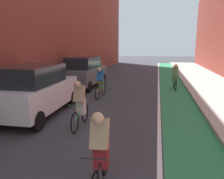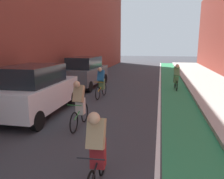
{
  "view_description": "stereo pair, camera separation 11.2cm",
  "coord_description": "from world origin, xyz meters",
  "px_view_note": "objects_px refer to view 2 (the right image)",
  "views": [
    {
      "loc": [
        1.93,
        1.91,
        2.76
      ],
      "look_at": [
        0.16,
        10.5,
        0.96
      ],
      "focal_mm": 35.35,
      "sensor_mm": 36.0,
      "label": 1
    },
    {
      "loc": [
        2.04,
        1.93,
        2.76
      ],
      "look_at": [
        0.16,
        10.5,
        0.96
      ],
      "focal_mm": 35.35,
      "sensor_mm": 36.0,
      "label": 2
    }
  ],
  "objects_px": {
    "parked_suv_gray": "(86,72)",
    "cyclist_mid": "(79,104)",
    "cyclist_far": "(176,76)",
    "cyclist_trailing": "(101,82)",
    "parked_suv_white": "(35,90)",
    "cyclist_lead": "(97,148)"
  },
  "relations": [
    {
      "from": "parked_suv_gray",
      "to": "cyclist_mid",
      "type": "distance_m",
      "value": 7.31
    },
    {
      "from": "parked_suv_gray",
      "to": "cyclist_mid",
      "type": "height_order",
      "value": "parked_suv_gray"
    },
    {
      "from": "parked_suv_white",
      "to": "parked_suv_gray",
      "type": "relative_size",
      "value": 0.98
    },
    {
      "from": "cyclist_mid",
      "to": "cyclist_far",
      "type": "xyz_separation_m",
      "value": [
        3.6,
        7.39,
        0.03
      ]
    },
    {
      "from": "parked_suv_white",
      "to": "cyclist_mid",
      "type": "height_order",
      "value": "parked_suv_white"
    },
    {
      "from": "parked_suv_white",
      "to": "cyclist_trailing",
      "type": "bearing_deg",
      "value": 62.35
    },
    {
      "from": "parked_suv_gray",
      "to": "cyclist_mid",
      "type": "relative_size",
      "value": 2.53
    },
    {
      "from": "parked_suv_gray",
      "to": "cyclist_lead",
      "type": "relative_size",
      "value": 2.54
    },
    {
      "from": "parked_suv_white",
      "to": "parked_suv_gray",
      "type": "xyz_separation_m",
      "value": [
        -0.0,
        6.08,
        -0.0
      ]
    },
    {
      "from": "parked_suv_gray",
      "to": "cyclist_far",
      "type": "relative_size",
      "value": 2.61
    },
    {
      "from": "cyclist_lead",
      "to": "cyclist_mid",
      "type": "distance_m",
      "value": 3.39
    },
    {
      "from": "parked_suv_white",
      "to": "cyclist_lead",
      "type": "xyz_separation_m",
      "value": [
        3.67,
        -3.94,
        -0.17
      ]
    },
    {
      "from": "parked_suv_white",
      "to": "cyclist_far",
      "type": "xyz_separation_m",
      "value": [
        5.77,
        6.49,
        -0.17
      ]
    },
    {
      "from": "parked_suv_white",
      "to": "cyclist_trailing",
      "type": "xyz_separation_m",
      "value": [
        1.78,
        3.39,
        -0.17
      ]
    },
    {
      "from": "parked_suv_gray",
      "to": "cyclist_lead",
      "type": "xyz_separation_m",
      "value": [
        3.67,
        -10.02,
        -0.17
      ]
    },
    {
      "from": "parked_suv_gray",
      "to": "cyclist_trailing",
      "type": "height_order",
      "value": "parked_suv_gray"
    },
    {
      "from": "parked_suv_gray",
      "to": "cyclist_far",
      "type": "bearing_deg",
      "value": 4.12
    },
    {
      "from": "cyclist_mid",
      "to": "cyclist_far",
      "type": "bearing_deg",
      "value": 64.05
    },
    {
      "from": "cyclist_lead",
      "to": "cyclist_mid",
      "type": "relative_size",
      "value": 1.0
    },
    {
      "from": "cyclist_lead",
      "to": "cyclist_mid",
      "type": "height_order",
      "value": "same"
    },
    {
      "from": "parked_suv_gray",
      "to": "cyclist_trailing",
      "type": "relative_size",
      "value": 2.52
    },
    {
      "from": "cyclist_trailing",
      "to": "cyclist_far",
      "type": "bearing_deg",
      "value": 37.82
    }
  ]
}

